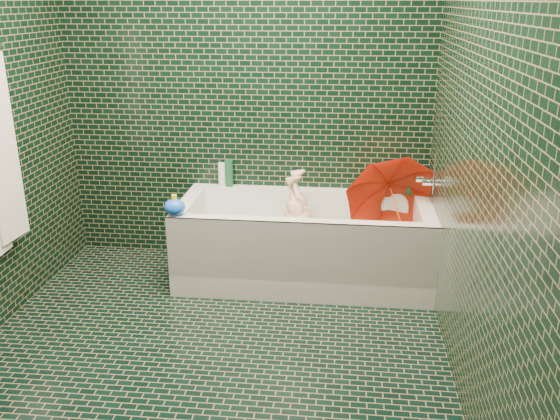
# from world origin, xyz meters

# --- Properties ---
(floor) EXTENTS (2.80, 2.80, 0.00)m
(floor) POSITION_xyz_m (0.00, 0.00, 0.00)
(floor) COLOR black
(floor) RESTS_ON ground
(wall_back) EXTENTS (2.80, 0.00, 2.80)m
(wall_back) POSITION_xyz_m (0.00, 1.40, 1.25)
(wall_back) COLOR black
(wall_back) RESTS_ON floor
(wall_front) EXTENTS (2.80, 0.00, 2.80)m
(wall_front) POSITION_xyz_m (0.00, -1.40, 1.25)
(wall_front) COLOR black
(wall_front) RESTS_ON floor
(wall_right) EXTENTS (0.00, 2.80, 2.80)m
(wall_right) POSITION_xyz_m (1.30, 0.00, 1.25)
(wall_right) COLOR black
(wall_right) RESTS_ON floor
(bathtub) EXTENTS (1.70, 0.75, 0.55)m
(bathtub) POSITION_xyz_m (0.45, 1.01, 0.21)
(bathtub) COLOR white
(bathtub) RESTS_ON floor
(bath_mat) EXTENTS (1.35, 0.47, 0.01)m
(bath_mat) POSITION_xyz_m (0.45, 1.02, 0.16)
(bath_mat) COLOR green
(bath_mat) RESTS_ON bathtub
(water) EXTENTS (1.48, 0.53, 0.00)m
(water) POSITION_xyz_m (0.45, 1.02, 0.30)
(water) COLOR silver
(water) RESTS_ON bathtub
(faucet) EXTENTS (0.18, 0.19, 0.55)m
(faucet) POSITION_xyz_m (1.26, 1.02, 0.77)
(faucet) COLOR silver
(faucet) RESTS_ON wall_right
(child) EXTENTS (0.98, 0.47, 0.39)m
(child) POSITION_xyz_m (0.46, 0.98, 0.31)
(child) COLOR #F1B396
(child) RESTS_ON bathtub
(umbrella) EXTENTS (0.78, 0.82, 0.84)m
(umbrella) POSITION_xyz_m (1.05, 1.05, 0.55)
(umbrella) COLOR red
(umbrella) RESTS_ON bathtub
(soap_bottle_a) EXTENTS (0.12, 0.12, 0.24)m
(soap_bottle_a) POSITION_xyz_m (1.18, 1.34, 0.55)
(soap_bottle_a) COLOR white
(soap_bottle_a) RESTS_ON bathtub
(soap_bottle_b) EXTENTS (0.10, 0.10, 0.17)m
(soap_bottle_b) POSITION_xyz_m (1.23, 1.31, 0.55)
(soap_bottle_b) COLOR #422079
(soap_bottle_b) RESTS_ON bathtub
(soap_bottle_c) EXTENTS (0.16, 0.16, 0.18)m
(soap_bottle_c) POSITION_xyz_m (1.06, 1.36, 0.55)
(soap_bottle_c) COLOR #164D2A
(soap_bottle_c) RESTS_ON bathtub
(bottle_right_tall) EXTENTS (0.07, 0.07, 0.21)m
(bottle_right_tall) POSITION_xyz_m (1.16, 1.31, 0.66)
(bottle_right_tall) COLOR #164D2A
(bottle_right_tall) RESTS_ON bathtub
(bottle_right_pump) EXTENTS (0.06, 0.06, 0.19)m
(bottle_right_pump) POSITION_xyz_m (1.25, 1.32, 0.65)
(bottle_right_pump) COLOR silver
(bottle_right_pump) RESTS_ON bathtub
(bottle_left_tall) EXTENTS (0.07, 0.07, 0.20)m
(bottle_left_tall) POSITION_xyz_m (-0.13, 1.36, 0.65)
(bottle_left_tall) COLOR #164D2A
(bottle_left_tall) RESTS_ON bathtub
(bottle_left_short) EXTENTS (0.07, 0.07, 0.18)m
(bottle_left_short) POSITION_xyz_m (-0.18, 1.34, 0.64)
(bottle_left_short) COLOR white
(bottle_left_short) RESTS_ON bathtub
(rubber_duck) EXTENTS (0.13, 0.11, 0.10)m
(rubber_duck) POSITION_xyz_m (0.93, 1.34, 0.60)
(rubber_duck) COLOR yellow
(rubber_duck) RESTS_ON bathtub
(bath_toy) EXTENTS (0.14, 0.12, 0.13)m
(bath_toy) POSITION_xyz_m (-0.35, 0.70, 0.61)
(bath_toy) COLOR blue
(bath_toy) RESTS_ON bathtub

